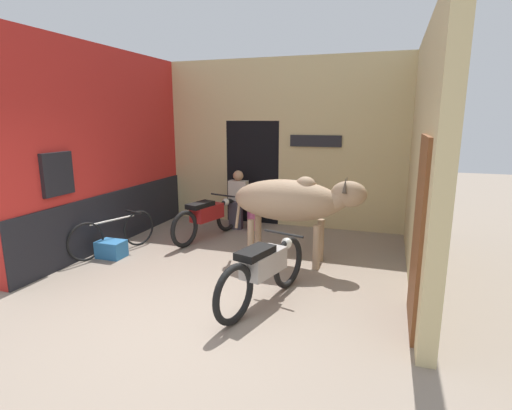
# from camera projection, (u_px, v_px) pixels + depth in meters

# --- Properties ---
(ground_plane) EXTENTS (30.00, 30.00, 0.00)m
(ground_plane) POSITION_uv_depth(u_px,v_px,m) (177.00, 323.00, 4.52)
(ground_plane) COLOR gray
(wall_left_shopfront) EXTENTS (0.25, 4.51, 3.47)m
(wall_left_shopfront) POSITION_uv_depth(u_px,v_px,m) (106.00, 152.00, 7.05)
(wall_left_shopfront) COLOR red
(wall_left_shopfront) RESTS_ON ground_plane
(wall_back_with_doorway) EXTENTS (5.05, 0.93, 3.47)m
(wall_back_with_doorway) POSITION_uv_depth(u_px,v_px,m) (274.00, 154.00, 8.68)
(wall_back_with_doorway) COLOR #D1BC84
(wall_back_with_doorway) RESTS_ON ground_plane
(wall_right_with_door) EXTENTS (0.22, 4.51, 3.47)m
(wall_right_with_door) POSITION_uv_depth(u_px,v_px,m) (425.00, 160.00, 5.38)
(wall_right_with_door) COLOR #D1BC84
(wall_right_with_door) RESTS_ON ground_plane
(cow) EXTENTS (2.09, 0.70, 1.43)m
(cow) POSITION_uv_depth(u_px,v_px,m) (293.00, 201.00, 6.23)
(cow) COLOR tan
(cow) RESTS_ON ground_plane
(motorcycle_near) EXTENTS (0.71, 1.86, 0.81)m
(motorcycle_near) POSITION_uv_depth(u_px,v_px,m) (264.00, 269.00, 4.90)
(motorcycle_near) COLOR black
(motorcycle_near) RESTS_ON ground_plane
(motorcycle_far) EXTENTS (0.69, 1.90, 0.78)m
(motorcycle_far) POSITION_uv_depth(u_px,v_px,m) (207.00, 216.00, 7.59)
(motorcycle_far) COLOR black
(motorcycle_far) RESTS_ON ground_plane
(bicycle) EXTENTS (0.64, 1.58, 0.65)m
(bicycle) POSITION_uv_depth(u_px,v_px,m) (114.00, 234.00, 6.82)
(bicycle) COLOR black
(bicycle) RESTS_ON ground_plane
(shopkeeper_seated) EXTENTS (0.39, 0.34, 1.21)m
(shopkeeper_seated) POSITION_uv_depth(u_px,v_px,m) (238.00, 198.00, 8.31)
(shopkeeper_seated) COLOR #3D3842
(shopkeeper_seated) RESTS_ON ground_plane
(plastic_stool) EXTENTS (0.31, 0.31, 0.47)m
(plastic_stool) POSITION_uv_depth(u_px,v_px,m) (252.00, 218.00, 8.24)
(plastic_stool) COLOR #DB6093
(plastic_stool) RESTS_ON ground_plane
(crate) EXTENTS (0.44, 0.32, 0.28)m
(crate) POSITION_uv_depth(u_px,v_px,m) (111.00, 249.00, 6.62)
(crate) COLOR teal
(crate) RESTS_ON ground_plane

